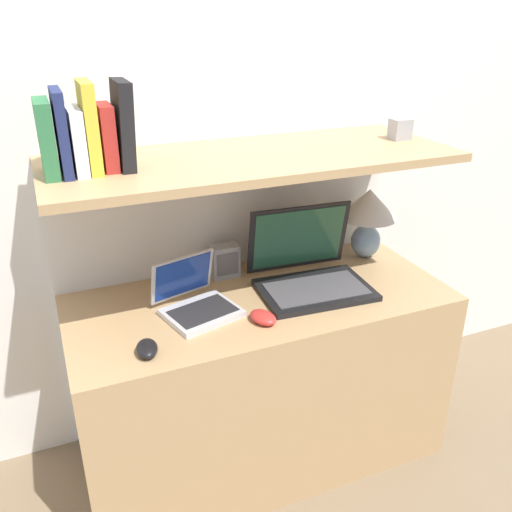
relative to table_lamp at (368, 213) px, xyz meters
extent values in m
plane|color=#7A664C|center=(-0.53, -0.45, -0.89)|extent=(12.00, 12.00, 0.00)
cube|color=white|center=(-0.53, 0.20, 0.31)|extent=(6.00, 0.05, 2.40)
cube|color=tan|center=(-0.53, -0.16, -0.54)|extent=(1.34, 0.58, 0.70)
cube|color=white|center=(-0.53, 0.16, -0.31)|extent=(1.34, 0.04, 1.17)
cube|color=tan|center=(-0.53, -0.09, 0.29)|extent=(1.34, 0.52, 0.03)
ellipsoid|color=#7593B2|center=(0.00, 0.00, -0.12)|extent=(0.12, 0.12, 0.13)
cylinder|color=tan|center=(0.00, 0.00, -0.04)|extent=(0.02, 0.02, 0.03)
cone|color=silver|center=(0.00, 0.00, 0.04)|extent=(0.23, 0.23, 0.12)
cube|color=black|center=(-0.34, -0.20, -0.18)|extent=(0.41, 0.30, 0.02)
cube|color=#47474C|center=(-0.34, -0.21, -0.17)|extent=(0.35, 0.21, 0.00)
cube|color=black|center=(-0.32, -0.04, -0.04)|extent=(0.39, 0.08, 0.26)
cube|color=#235138|center=(-0.32, -0.04, -0.04)|extent=(0.35, 0.07, 0.23)
cube|color=silver|center=(-0.76, -0.19, -0.18)|extent=(0.27, 0.24, 0.02)
cube|color=#232326|center=(-0.75, -0.20, -0.17)|extent=(0.23, 0.18, 0.00)
cube|color=silver|center=(-0.79, -0.08, -0.09)|extent=(0.23, 0.10, 0.16)
cube|color=navy|center=(-0.78, -0.09, -0.09)|extent=(0.21, 0.09, 0.14)
ellipsoid|color=red|center=(-0.59, -0.31, -0.17)|extent=(0.10, 0.12, 0.04)
ellipsoid|color=black|center=(-0.97, -0.34, -0.17)|extent=(0.08, 0.10, 0.04)
cube|color=gray|center=(-0.59, 0.05, -0.13)|extent=(0.10, 0.07, 0.12)
cube|color=#59595B|center=(-0.59, 0.02, -0.13)|extent=(0.08, 0.00, 0.09)
cube|color=#2D7042|center=(-1.14, -0.09, 0.41)|extent=(0.04, 0.16, 0.21)
cube|color=navy|center=(-1.10, -0.09, 0.42)|extent=(0.03, 0.17, 0.23)
cube|color=silver|center=(-1.06, -0.09, 0.40)|extent=(0.04, 0.17, 0.18)
cube|color=gold|center=(-1.03, -0.09, 0.43)|extent=(0.03, 0.16, 0.25)
cube|color=#A82823|center=(-0.98, -0.09, 0.40)|extent=(0.04, 0.13, 0.19)
cube|color=black|center=(-0.93, -0.09, 0.43)|extent=(0.05, 0.16, 0.25)
cube|color=#99999E|center=(0.04, -0.09, 0.34)|extent=(0.07, 0.06, 0.07)
camera|label=1|loc=(-1.18, -1.69, 0.74)|focal=38.00mm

